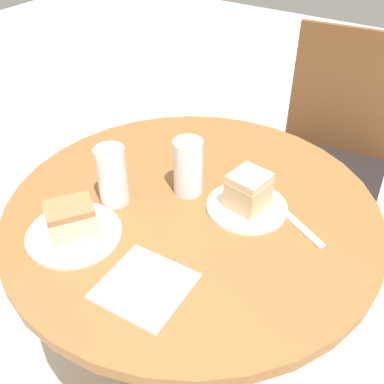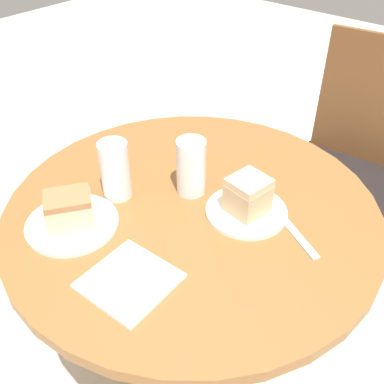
{
  "view_description": "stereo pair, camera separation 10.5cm",
  "coord_description": "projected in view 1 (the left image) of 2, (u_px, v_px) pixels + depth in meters",
  "views": [
    {
      "loc": [
        0.45,
        -0.69,
        1.4
      ],
      "look_at": [
        0.0,
        0.0,
        0.76
      ],
      "focal_mm": 42.0,
      "sensor_mm": 36.0,
      "label": 1
    },
    {
      "loc": [
        0.54,
        -0.63,
        1.4
      ],
      "look_at": [
        0.0,
        0.0,
        0.76
      ],
      "focal_mm": 42.0,
      "sensor_mm": 36.0,
      "label": 2
    }
  ],
  "objects": [
    {
      "name": "ground_plane",
      "position": [
        192.0,
        370.0,
        1.51
      ],
      "size": [
        8.0,
        8.0,
        0.0
      ],
      "primitive_type": "plane",
      "color": "beige"
    },
    {
      "name": "table",
      "position": [
        192.0,
        251.0,
        1.17
      ],
      "size": [
        0.89,
        0.89,
        0.72
      ],
      "color": "brown",
      "rests_on": "ground_plane"
    },
    {
      "name": "chair",
      "position": [
        328.0,
        155.0,
        1.69
      ],
      "size": [
        0.46,
        0.45,
        0.92
      ],
      "rotation": [
        0.0,
        0.0,
        0.11
      ],
      "color": "brown",
      "rests_on": "ground_plane"
    },
    {
      "name": "plate_near",
      "position": [
        247.0,
        207.0,
        1.06
      ],
      "size": [
        0.19,
        0.19,
        0.01
      ],
      "color": "white",
      "rests_on": "table"
    },
    {
      "name": "plate_far",
      "position": [
        74.0,
        234.0,
        0.99
      ],
      "size": [
        0.21,
        0.21,
        0.01
      ],
      "color": "white",
      "rests_on": "table"
    },
    {
      "name": "cake_slice_near",
      "position": [
        248.0,
        191.0,
        1.03
      ],
      "size": [
        0.09,
        0.1,
        0.09
      ],
      "rotation": [
        0.0,
        0.0,
        4.56
      ],
      "color": "tan",
      "rests_on": "plate_near"
    },
    {
      "name": "cake_slice_far",
      "position": [
        71.0,
        219.0,
        0.96
      ],
      "size": [
        0.12,
        0.13,
        0.08
      ],
      "rotation": [
        0.0,
        0.0,
        2.53
      ],
      "color": "beige",
      "rests_on": "plate_far"
    },
    {
      "name": "glass_lemonade",
      "position": [
        188.0,
        170.0,
        1.08
      ],
      "size": [
        0.07,
        0.07,
        0.14
      ],
      "color": "beige",
      "rests_on": "table"
    },
    {
      "name": "glass_water",
      "position": [
        113.0,
        179.0,
        1.05
      ],
      "size": [
        0.07,
        0.07,
        0.15
      ],
      "color": "silver",
      "rests_on": "table"
    },
    {
      "name": "napkin_stack",
      "position": [
        145.0,
        286.0,
        0.87
      ],
      "size": [
        0.17,
        0.17,
        0.01
      ],
      "rotation": [
        0.0,
        0.0,
        0.04
      ],
      "color": "white",
      "rests_on": "table"
    },
    {
      "name": "fork",
      "position": [
        297.0,
        223.0,
        1.02
      ],
      "size": [
        0.16,
        0.1,
        0.0
      ],
      "rotation": [
        0.0,
        0.0,
        2.65
      ],
      "color": "silver",
      "rests_on": "table"
    }
  ]
}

